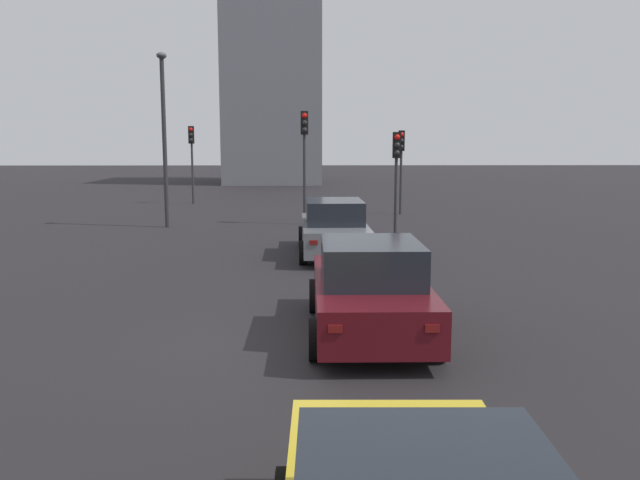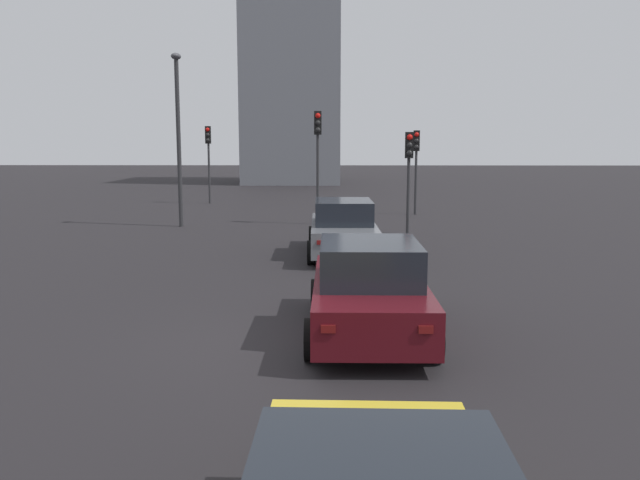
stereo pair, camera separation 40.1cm
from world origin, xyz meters
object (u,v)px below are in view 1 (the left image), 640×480
(traffic_light_near_left, at_px, (401,154))
(traffic_light_near_right, at_px, (192,148))
(traffic_light_far_left, at_px, (304,144))
(car_maroon_left_second, at_px, (370,290))
(traffic_light_far_right, at_px, (397,161))
(car_grey_left_lead, at_px, (334,229))
(street_lamp_kerbside, at_px, (164,124))

(traffic_light_near_left, distance_m, traffic_light_near_right, 11.43)
(traffic_light_far_left, bearing_deg, car_maroon_left_second, -0.02)
(traffic_light_far_left, distance_m, traffic_light_far_right, 4.23)
(traffic_light_near_left, bearing_deg, car_maroon_left_second, -2.42)
(traffic_light_near_left, bearing_deg, car_grey_left_lead, -10.66)
(traffic_light_near_right, relative_size, street_lamp_kerbside, 0.62)
(traffic_light_near_right, relative_size, traffic_light_far_left, 0.92)
(traffic_light_far_left, bearing_deg, traffic_light_near_right, -150.44)
(traffic_light_near_right, distance_m, street_lamp_kerbside, 9.53)
(traffic_light_near_left, relative_size, street_lamp_kerbside, 0.57)
(car_grey_left_lead, relative_size, street_lamp_kerbside, 0.75)
(traffic_light_near_left, xyz_separation_m, street_lamp_kerbside, (-4.26, 9.52, 1.19))
(car_grey_left_lead, height_order, traffic_light_far_left, traffic_light_far_left)
(car_grey_left_lead, height_order, car_maroon_left_second, car_maroon_left_second)
(car_grey_left_lead, bearing_deg, traffic_light_far_left, 5.99)
(traffic_light_near_right, bearing_deg, traffic_light_near_left, 62.25)
(traffic_light_far_right, bearing_deg, street_lamp_kerbside, -101.07)
(traffic_light_near_right, xyz_separation_m, traffic_light_far_left, (-8.72, -5.91, 0.25))
(traffic_light_far_left, bearing_deg, car_grey_left_lead, 2.56)
(traffic_light_near_left, xyz_separation_m, traffic_light_near_right, (5.19, 10.18, 0.21))
(traffic_light_far_left, height_order, street_lamp_kerbside, street_lamp_kerbside)
(car_maroon_left_second, height_order, traffic_light_far_left, traffic_light_far_left)
(traffic_light_far_right, bearing_deg, car_maroon_left_second, -7.73)
(traffic_light_far_left, height_order, traffic_light_far_right, traffic_light_far_left)
(car_grey_left_lead, bearing_deg, traffic_light_near_left, -18.90)
(traffic_light_near_left, height_order, street_lamp_kerbside, street_lamp_kerbside)
(car_grey_left_lead, distance_m, traffic_light_far_right, 5.28)
(traffic_light_far_right, relative_size, street_lamp_kerbside, 0.55)
(car_maroon_left_second, height_order, traffic_light_near_right, traffic_light_near_right)
(car_maroon_left_second, height_order, traffic_light_near_left, traffic_light_near_left)
(traffic_light_near_right, distance_m, traffic_light_far_left, 10.54)
(car_maroon_left_second, height_order, traffic_light_far_right, traffic_light_far_right)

